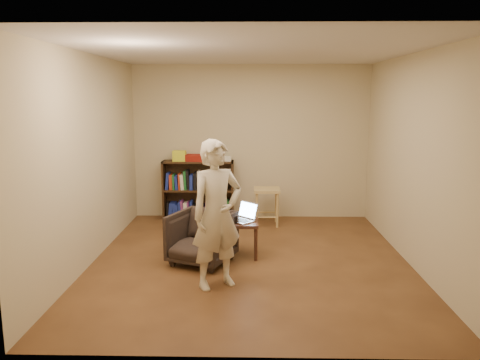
{
  "coord_description": "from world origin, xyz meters",
  "views": [
    {
      "loc": [
        0.0,
        -5.71,
        2.08
      ],
      "look_at": [
        -0.14,
        0.35,
        0.99
      ],
      "focal_mm": 35.0,
      "sensor_mm": 36.0,
      "label": 1
    }
  ],
  "objects_px": {
    "armchair": "(202,238)",
    "laptop": "(243,216)",
    "stool": "(267,196)",
    "person": "(217,215)",
    "side_table": "(241,227)",
    "bookshelf": "(199,193)"
  },
  "relations": [
    {
      "from": "armchair",
      "to": "person",
      "type": "bearing_deg",
      "value": -48.03
    },
    {
      "from": "laptop",
      "to": "person",
      "type": "distance_m",
      "value": 1.12
    },
    {
      "from": "armchair",
      "to": "person",
      "type": "distance_m",
      "value": 0.9
    },
    {
      "from": "stool",
      "to": "person",
      "type": "height_order",
      "value": "person"
    },
    {
      "from": "side_table",
      "to": "laptop",
      "type": "bearing_deg",
      "value": 48.72
    },
    {
      "from": "stool",
      "to": "person",
      "type": "relative_size",
      "value": 0.37
    },
    {
      "from": "stool",
      "to": "laptop",
      "type": "height_order",
      "value": "laptop"
    },
    {
      "from": "bookshelf",
      "to": "side_table",
      "type": "height_order",
      "value": "bookshelf"
    },
    {
      "from": "laptop",
      "to": "person",
      "type": "relative_size",
      "value": 0.27
    },
    {
      "from": "armchair",
      "to": "laptop",
      "type": "distance_m",
      "value": 0.64
    },
    {
      "from": "side_table",
      "to": "stool",
      "type": "bearing_deg",
      "value": 75.48
    },
    {
      "from": "armchair",
      "to": "side_table",
      "type": "relative_size",
      "value": 1.54
    },
    {
      "from": "bookshelf",
      "to": "person",
      "type": "height_order",
      "value": "person"
    },
    {
      "from": "side_table",
      "to": "laptop",
      "type": "xyz_separation_m",
      "value": [
        0.03,
        0.04,
        0.14
      ]
    },
    {
      "from": "stool",
      "to": "side_table",
      "type": "xyz_separation_m",
      "value": [
        -0.39,
        -1.52,
        -0.1
      ]
    },
    {
      "from": "laptop",
      "to": "person",
      "type": "height_order",
      "value": "person"
    },
    {
      "from": "bookshelf",
      "to": "armchair",
      "type": "xyz_separation_m",
      "value": [
        0.28,
        -2.18,
        -0.11
      ]
    },
    {
      "from": "bookshelf",
      "to": "side_table",
      "type": "relative_size",
      "value": 2.57
    },
    {
      "from": "laptop",
      "to": "stool",
      "type": "bearing_deg",
      "value": 121.13
    },
    {
      "from": "person",
      "to": "side_table",
      "type": "bearing_deg",
      "value": 44.82
    },
    {
      "from": "side_table",
      "to": "person",
      "type": "bearing_deg",
      "value": -103.24
    },
    {
      "from": "stool",
      "to": "armchair",
      "type": "height_order",
      "value": "armchair"
    }
  ]
}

